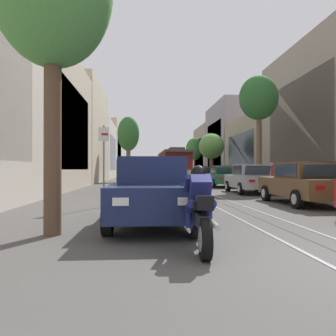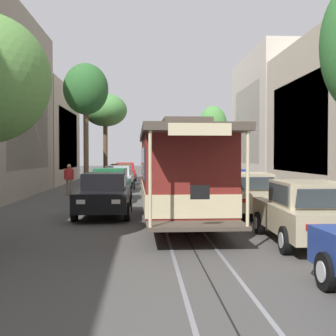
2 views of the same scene
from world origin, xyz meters
The scene contains 25 objects.
ground_plane centered at (0.00, 25.33, 0.00)m, with size 160.00×160.00×0.00m, color #4C4947.
trolley_track_rails centered at (0.00, 29.66, 0.00)m, with size 1.14×71.32×0.01m.
building_facade_left centered at (-10.19, 29.26, 4.72)m, with size 5.99×63.02×10.55m.
building_facade_right centered at (9.85, 31.08, 4.66)m, with size 5.78×63.02×10.86m.
parked_car_navy_near_left centered at (-2.83, 3.70, 0.80)m, with size 2.04×4.38×1.58m.
parked_car_maroon_second_left centered at (-2.82, 8.88, 0.80)m, with size 2.13×4.42×1.58m.
parked_car_silver_mid_left centered at (-2.83, 14.48, 0.80)m, with size 2.07×4.39×1.58m.
parked_car_blue_fourth_left centered at (-2.80, 20.09, 0.80)m, with size 2.08×4.39×1.58m.
parked_car_beige_fifth_left centered at (-2.68, 25.26, 0.80)m, with size 2.04×4.38×1.58m.
parked_car_beige_sixth_left centered at (-2.93, 30.83, 0.80)m, with size 2.09×4.40×1.58m.
parked_car_blue_far_left centered at (-2.75, 36.21, 0.80)m, with size 2.08×4.40×1.58m.
parked_car_brown_second_right centered at (2.91, 7.49, 0.80)m, with size 2.01×4.36×1.58m.
parked_car_silver_mid_right centered at (2.80, 13.13, 0.80)m, with size 2.07×4.39×1.58m.
parked_car_green_fourth_right centered at (2.85, 19.35, 0.80)m, with size 2.12×4.41×1.58m.
parked_car_black_fifth_right centered at (2.64, 25.33, 0.80)m, with size 2.01×4.36×1.58m.
street_tree_kerb_left_second centered at (-4.59, 30.41, 4.96)m, with size 2.32×1.96×6.94m.
street_tree_kerb_right_second centered at (4.44, 16.21, 5.86)m, with size 2.52×2.24×7.38m.
street_tree_kerb_right_mid centered at (4.69, 31.76, 3.88)m, with size 2.87×3.06×5.38m.
street_tree_kerb_right_fourth centered at (4.97, 45.53, 4.46)m, with size 2.65×2.17×6.22m.
cable_car_trolley centered at (0.00, 27.12, 1.66)m, with size 2.72×9.16×3.28m.
motorcycle_with_rider centered at (-2.11, 1.22, 0.65)m, with size 0.56×1.99×1.37m.
pedestrian_on_left_pavement centered at (5.36, 16.39, 0.98)m, with size 0.55×0.42×1.73m.
pedestrian_on_right_pavement centered at (6.34, 31.73, 0.87)m, with size 0.55×0.38×1.55m.
pedestrian_crossing_far centered at (5.53, 32.19, 0.93)m, with size 0.55×0.37×1.65m.
street_sign_post centered at (-4.39, 7.18, 1.74)m, with size 0.36×0.08×2.81m.
Camera 1 is at (-3.04, -4.01, 1.30)m, focal length 34.31 mm.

